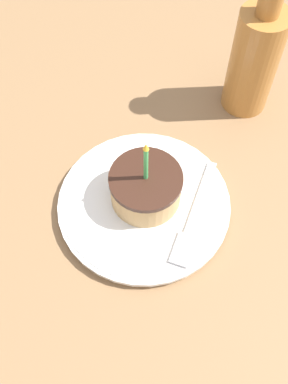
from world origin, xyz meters
The scene contains 5 objects.
ground_plane centered at (0.00, 0.00, -0.02)m, with size 2.40×2.40×0.04m.
plate centered at (0.02, -0.02, 0.01)m, with size 0.24×0.24×0.02m.
cake_slice centered at (0.03, -0.02, 0.04)m, with size 0.10×0.10×0.12m.
fork centered at (-0.01, -0.08, 0.02)m, with size 0.16×0.08×0.00m.
bottle centered at (0.21, -0.19, 0.09)m, with size 0.07×0.07×0.23m.
Camera 1 is at (-0.28, 0.01, 0.55)m, focal length 42.00 mm.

